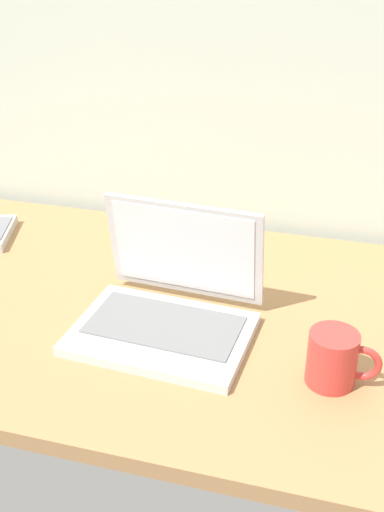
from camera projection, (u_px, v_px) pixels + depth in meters
desk at (207, 320)px, 1.20m from camera, size 1.60×0.76×0.03m
laptop at (170, 304)px, 1.14m from camera, size 0.32×0.27×0.22m
coffee_mug at (334, 358)px, 1.00m from camera, size 0.12×0.08×0.09m
remote_control_near at (0, 233)px, 1.47m from camera, size 0.09×0.17×0.02m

